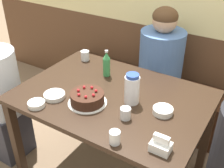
% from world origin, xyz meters
% --- Properties ---
extents(bench_seat, '(1.96, 0.38, 0.47)m').
position_xyz_m(bench_seat, '(0.00, 0.83, 0.23)').
color(bench_seat, '#381E11').
rests_on(bench_seat, ground_plane).
extents(dining_table, '(1.32, 0.94, 0.77)m').
position_xyz_m(dining_table, '(0.00, 0.00, 0.68)').
color(dining_table, black).
rests_on(dining_table, ground_plane).
extents(birthday_cake, '(0.26, 0.26, 0.10)m').
position_xyz_m(birthday_cake, '(-0.09, -0.18, 0.81)').
color(birthday_cake, white).
rests_on(birthday_cake, dining_table).
extents(water_pitcher, '(0.10, 0.10, 0.21)m').
position_xyz_m(water_pitcher, '(0.16, -0.01, 0.88)').
color(water_pitcher, white).
rests_on(water_pitcher, dining_table).
extents(soju_bottle, '(0.06, 0.06, 0.21)m').
position_xyz_m(soju_bottle, '(-0.19, 0.21, 0.87)').
color(soju_bottle, '#388E4C').
rests_on(soju_bottle, dining_table).
extents(napkin_holder, '(0.11, 0.08, 0.11)m').
position_xyz_m(napkin_holder, '(0.51, -0.33, 0.81)').
color(napkin_holder, white).
rests_on(napkin_holder, dining_table).
extents(bowl_soup_white, '(0.13, 0.13, 0.04)m').
position_xyz_m(bowl_soup_white, '(0.39, -0.01, 0.79)').
color(bowl_soup_white, white).
rests_on(bowl_soup_white, dining_table).
extents(bowl_rice_small, '(0.15, 0.15, 0.03)m').
position_xyz_m(bowl_rice_small, '(-0.32, -0.24, 0.79)').
color(bowl_rice_small, white).
rests_on(bowl_rice_small, dining_table).
extents(bowl_side_dish, '(0.11, 0.11, 0.03)m').
position_xyz_m(bowl_side_dish, '(-0.35, -0.39, 0.79)').
color(bowl_side_dish, white).
rests_on(bowl_side_dish, dining_table).
extents(glass_water_tall, '(0.07, 0.07, 0.08)m').
position_xyz_m(glass_water_tall, '(-0.49, 0.34, 0.82)').
color(glass_water_tall, silver).
rests_on(glass_water_tall, dining_table).
extents(glass_tumbler_short, '(0.07, 0.07, 0.08)m').
position_xyz_m(glass_tumbler_short, '(0.21, -0.18, 0.81)').
color(glass_tumbler_short, silver).
rests_on(glass_tumbler_short, dining_table).
extents(glass_shot_small, '(0.06, 0.06, 0.08)m').
position_xyz_m(glass_shot_small, '(0.27, -0.41, 0.81)').
color(glass_shot_small, silver).
rests_on(glass_shot_small, dining_table).
extents(person_teal_shirt, '(0.39, 0.39, 1.23)m').
position_xyz_m(person_teal_shirt, '(0.05, 0.73, 0.62)').
color(person_teal_shirt, '#33333D').
rests_on(person_teal_shirt, ground_plane).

